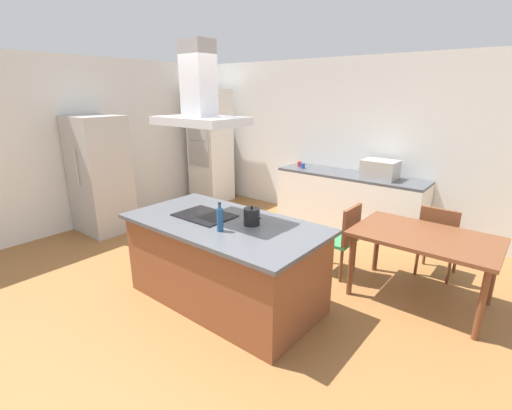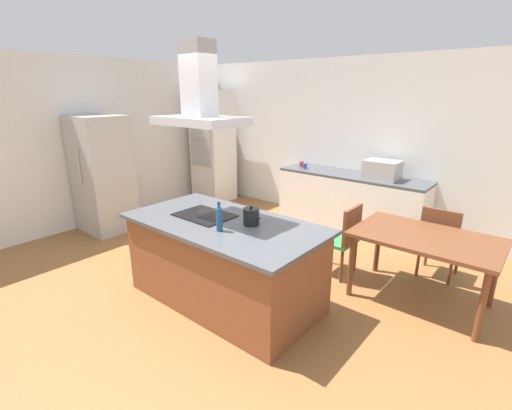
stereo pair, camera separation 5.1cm
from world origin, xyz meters
name	(u,v)px [view 1 (the left image)]	position (x,y,z in m)	size (l,w,h in m)	color
ground	(300,254)	(0.00, 1.50, 0.00)	(16.00, 16.00, 0.00)	#936033
wall_back	(360,143)	(0.00, 3.25, 1.35)	(7.20, 0.10, 2.70)	white
wall_left	(120,140)	(-3.45, 1.00, 1.35)	(0.10, 8.80, 2.70)	white
kitchen_island	(225,261)	(0.00, 0.00, 0.45)	(2.09, 1.10, 0.90)	brown
cooktop	(204,215)	(-0.28, 0.00, 0.91)	(0.60, 0.44, 0.01)	black
tea_kettle	(252,217)	(0.28, 0.11, 0.99)	(0.21, 0.16, 0.20)	black
olive_oil_bottle	(220,219)	(0.15, -0.21, 1.02)	(0.06, 0.06, 0.28)	navy
back_counter	(348,201)	(0.03, 2.88, 0.45)	(2.39, 0.62, 0.90)	white
countertop_microwave	(380,169)	(0.51, 2.88, 1.04)	(0.50, 0.38, 0.28)	#B2AFAA
coffee_mug_red	(300,164)	(-0.93, 2.90, 0.95)	(0.08, 0.08, 0.09)	red
coffee_mug_blue	(303,166)	(-0.81, 2.80, 0.95)	(0.08, 0.08, 0.09)	#2D56B2
wall_oven_stack	(210,147)	(-2.90, 2.65, 1.10)	(0.70, 0.66, 2.20)	white
refrigerator	(100,175)	(-2.98, 0.31, 0.91)	(0.80, 0.73, 1.82)	#B2AFAA
dining_table	(424,242)	(1.61, 1.32, 0.67)	(1.40, 0.90, 0.75)	brown
chair_facing_back_wall	(438,237)	(1.61, 1.98, 0.51)	(0.42, 0.42, 0.89)	#33934C
chair_at_left_end	(342,236)	(0.70, 1.32, 0.51)	(0.42, 0.42, 0.89)	#33934C
range_hood	(199,98)	(-0.28, 0.00, 2.10)	(0.90, 0.55, 0.78)	#ADADB2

